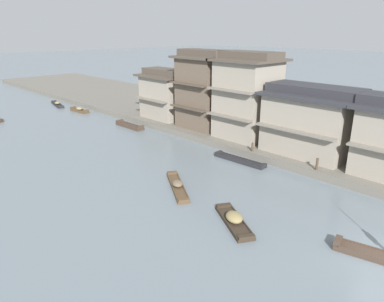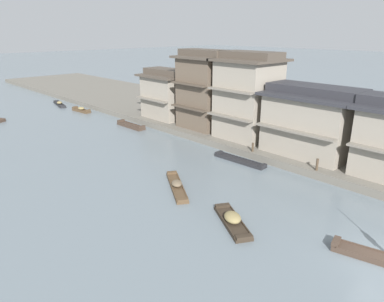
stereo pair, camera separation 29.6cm
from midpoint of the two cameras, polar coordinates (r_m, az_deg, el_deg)
name	(u,v)px [view 1 (the left image)]	position (r m, az deg, el deg)	size (l,w,h in m)	color
riverbank_right	(199,113)	(49.72, 0.98, 6.07)	(18.00, 110.00, 0.67)	#6B665B
boat_foreground_poled	(382,257)	(21.59, 27.91, -14.87)	(2.06, 4.83, 0.51)	#423328
boat_moored_nearest	(240,160)	(32.54, 7.41, -1.49)	(1.15, 5.34, 0.38)	#232326
boat_moored_second	(80,110)	(54.72, -17.83, 6.29)	(1.22, 3.81, 0.72)	brown
boat_moored_third	(57,104)	(60.73, -21.00, 7.06)	(1.95, 5.46, 0.63)	#232326
boat_moored_far	(130,126)	(44.42, -10.19, 4.01)	(1.13, 4.69, 0.56)	#423328
boat_midriver_drifting	(234,220)	(22.40, 6.41, -10.99)	(3.03, 4.18, 0.74)	#33281E
boat_midriver_upstream	(177,186)	(26.94, -2.67, -5.66)	(3.57, 5.01, 0.62)	brown
house_waterfront_second	(312,121)	(33.67, 18.48, 4.67)	(6.54, 8.32, 6.14)	gray
house_waterfront_tall	(247,96)	(37.03, 8.67, 8.74)	(6.19, 6.25, 8.74)	gray
house_waterfront_narrow	(203,90)	(40.47, 1.51, 9.81)	(5.16, 6.00, 8.74)	brown
house_waterfront_far	(166,94)	(45.74, -4.32, 9.16)	(5.68, 6.55, 6.14)	gray
mooring_post_dock_near	(317,164)	(30.15, 19.25, -2.01)	(0.20, 0.20, 0.99)	#473828
mooring_post_dock_mid	(252,147)	(33.30, 9.47, 0.64)	(0.20, 0.20, 0.84)	#473828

